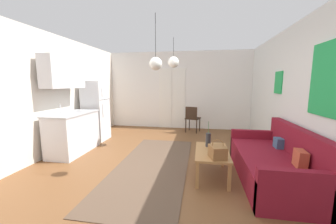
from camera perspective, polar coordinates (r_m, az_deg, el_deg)
The scene contains 14 objects.
ground_plane at distance 3.72m, azimuth -3.84°, elevation -17.50°, with size 5.48×7.69×0.10m, color brown.
wall_back at distance 6.90m, azimuth 2.93°, elevation 6.24°, with size 5.08×0.13×2.66m.
wall_right at distance 3.68m, azimuth 37.11°, elevation 2.93°, with size 0.12×7.29×2.66m.
wall_left at distance 4.63m, azimuth -35.69°, elevation 3.79°, with size 0.12×7.29×2.66m.
area_rug at distance 3.92m, azimuth -4.47°, elevation -15.25°, with size 1.33×3.29×0.01m, color brown.
couch at distance 3.73m, azimuth 28.97°, elevation -13.13°, with size 0.95×2.05×0.88m.
coffee_table at distance 3.45m, azimuth 12.70°, elevation -11.93°, with size 0.55×0.96×0.45m.
bamboo_vase at distance 3.61m, azimuth 11.66°, elevation -7.92°, with size 0.09×0.09×0.47m.
handbag at distance 3.11m, azimuth 14.27°, elevation -11.20°, with size 0.28×0.32×0.29m.
refrigerator at distance 5.75m, azimuth -20.32°, elevation 0.30°, with size 0.58×0.59×1.64m.
kitchen_counter at distance 4.91m, azimuth -26.53°, elevation -1.37°, with size 0.62×1.24×2.15m.
accent_chair at distance 6.32m, azimuth 7.12°, elevation -1.59°, with size 0.51×0.50×0.84m.
pendant_lamp_near at distance 3.23m, azimuth -3.60°, elevation 13.94°, with size 0.21×0.21×0.87m.
pendant_lamp_far at distance 4.86m, azimuth 1.60°, elevation 14.37°, with size 0.27×0.27×0.71m.
Camera 1 is at (0.79, -3.26, 1.57)m, focal length 20.86 mm.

